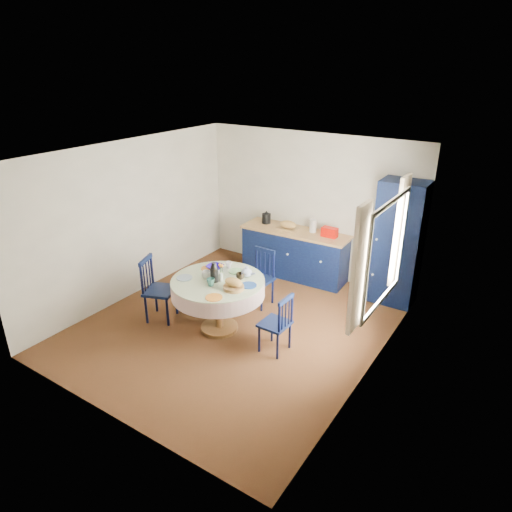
{
  "coord_description": "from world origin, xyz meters",
  "views": [
    {
      "loc": [
        3.4,
        -4.63,
        3.58
      ],
      "look_at": [
        0.23,
        0.2,
        1.09
      ],
      "focal_mm": 32.0,
      "sensor_mm": 36.0,
      "label": 1
    }
  ],
  "objects_px": {
    "dining_table": "(219,288)",
    "mug_c": "(240,276)",
    "chair_left": "(157,289)",
    "chair_far": "(260,277)",
    "mug_a": "(206,275)",
    "chair_right": "(277,323)",
    "pantry_cabinet": "(398,244)",
    "cobalt_bowl": "(215,267)",
    "mug_b": "(211,282)",
    "kitchen_counter": "(295,252)",
    "mug_d": "(229,265)"
  },
  "relations": [
    {
      "from": "chair_right",
      "to": "cobalt_bowl",
      "type": "bearing_deg",
      "value": -100.54
    },
    {
      "from": "chair_left",
      "to": "chair_right",
      "type": "bearing_deg",
      "value": -104.11
    },
    {
      "from": "chair_right",
      "to": "mug_a",
      "type": "relative_size",
      "value": 6.33
    },
    {
      "from": "pantry_cabinet",
      "to": "cobalt_bowl",
      "type": "bearing_deg",
      "value": -137.36
    },
    {
      "from": "pantry_cabinet",
      "to": "chair_left",
      "type": "height_order",
      "value": "pantry_cabinet"
    },
    {
      "from": "pantry_cabinet",
      "to": "mug_a",
      "type": "distance_m",
      "value": 2.98
    },
    {
      "from": "chair_right",
      "to": "mug_b",
      "type": "bearing_deg",
      "value": -77.23
    },
    {
      "from": "mug_c",
      "to": "pantry_cabinet",
      "type": "bearing_deg",
      "value": 52.42
    },
    {
      "from": "chair_far",
      "to": "mug_c",
      "type": "bearing_deg",
      "value": -75.81
    },
    {
      "from": "mug_c",
      "to": "cobalt_bowl",
      "type": "bearing_deg",
      "value": 171.93
    },
    {
      "from": "dining_table",
      "to": "mug_a",
      "type": "xyz_separation_m",
      "value": [
        -0.18,
        -0.04,
        0.18
      ]
    },
    {
      "from": "kitchen_counter",
      "to": "chair_right",
      "type": "xyz_separation_m",
      "value": [
        0.93,
        -2.17,
        -0.02
      ]
    },
    {
      "from": "kitchen_counter",
      "to": "mug_c",
      "type": "bearing_deg",
      "value": -86.17
    },
    {
      "from": "mug_b",
      "to": "chair_far",
      "type": "bearing_deg",
      "value": 87.8
    },
    {
      "from": "pantry_cabinet",
      "to": "dining_table",
      "type": "distance_m",
      "value": 2.85
    },
    {
      "from": "dining_table",
      "to": "mug_d",
      "type": "height_order",
      "value": "dining_table"
    },
    {
      "from": "pantry_cabinet",
      "to": "chair_right",
      "type": "distance_m",
      "value": 2.43
    },
    {
      "from": "pantry_cabinet",
      "to": "mug_d",
      "type": "relative_size",
      "value": 19.94
    },
    {
      "from": "dining_table",
      "to": "chair_far",
      "type": "distance_m",
      "value": 0.99
    },
    {
      "from": "kitchen_counter",
      "to": "mug_b",
      "type": "height_order",
      "value": "kitchen_counter"
    },
    {
      "from": "chair_left",
      "to": "chair_right",
      "type": "xyz_separation_m",
      "value": [
        1.91,
        0.24,
        -0.07
      ]
    },
    {
      "from": "kitchen_counter",
      "to": "dining_table",
      "type": "relative_size",
      "value": 1.5
    },
    {
      "from": "mug_b",
      "to": "mug_c",
      "type": "xyz_separation_m",
      "value": [
        0.21,
        0.38,
        -0.01
      ]
    },
    {
      "from": "chair_left",
      "to": "chair_far",
      "type": "xyz_separation_m",
      "value": [
        1.01,
        1.21,
        -0.04
      ]
    },
    {
      "from": "mug_c",
      "to": "chair_far",
      "type": "bearing_deg",
      "value": 102.42
    },
    {
      "from": "chair_far",
      "to": "mug_a",
      "type": "height_order",
      "value": "chair_far"
    },
    {
      "from": "chair_left",
      "to": "cobalt_bowl",
      "type": "bearing_deg",
      "value": -74.92
    },
    {
      "from": "dining_table",
      "to": "mug_a",
      "type": "relative_size",
      "value": 9.81
    },
    {
      "from": "kitchen_counter",
      "to": "mug_c",
      "type": "xyz_separation_m",
      "value": [
        0.21,
        -1.98,
        0.39
      ]
    },
    {
      "from": "chair_left",
      "to": "mug_a",
      "type": "height_order",
      "value": "chair_left"
    },
    {
      "from": "dining_table",
      "to": "mug_a",
      "type": "height_order",
      "value": "dining_table"
    },
    {
      "from": "kitchen_counter",
      "to": "chair_right",
      "type": "distance_m",
      "value": 2.37
    },
    {
      "from": "pantry_cabinet",
      "to": "kitchen_counter",
      "type": "bearing_deg",
      "value": -179.66
    },
    {
      "from": "mug_b",
      "to": "chair_right",
      "type": "bearing_deg",
      "value": 10.86
    },
    {
      "from": "mug_c",
      "to": "dining_table",
      "type": "bearing_deg",
      "value": -140.81
    },
    {
      "from": "dining_table",
      "to": "chair_left",
      "type": "xyz_separation_m",
      "value": [
        -0.95,
        -0.25,
        -0.17
      ]
    },
    {
      "from": "mug_c",
      "to": "chair_left",
      "type": "bearing_deg",
      "value": -159.68
    },
    {
      "from": "cobalt_bowl",
      "to": "dining_table",
      "type": "bearing_deg",
      "value": -45.09
    },
    {
      "from": "mug_c",
      "to": "cobalt_bowl",
      "type": "relative_size",
      "value": 0.48
    },
    {
      "from": "chair_left",
      "to": "mug_d",
      "type": "height_order",
      "value": "chair_left"
    },
    {
      "from": "chair_right",
      "to": "mug_c",
      "type": "height_order",
      "value": "mug_c"
    },
    {
      "from": "chair_right",
      "to": "cobalt_bowl",
      "type": "relative_size",
      "value": 3.5
    },
    {
      "from": "mug_c",
      "to": "mug_b",
      "type": "bearing_deg",
      "value": -119.56
    },
    {
      "from": "dining_table",
      "to": "mug_a",
      "type": "bearing_deg",
      "value": -167.69
    },
    {
      "from": "chair_left",
      "to": "mug_a",
      "type": "xyz_separation_m",
      "value": [
        0.77,
        0.21,
        0.35
      ]
    },
    {
      "from": "dining_table",
      "to": "mug_c",
      "type": "relative_size",
      "value": 11.2
    },
    {
      "from": "chair_far",
      "to": "mug_a",
      "type": "xyz_separation_m",
      "value": [
        -0.24,
        -1.0,
        0.38
      ]
    },
    {
      "from": "pantry_cabinet",
      "to": "chair_right",
      "type": "bearing_deg",
      "value": -111.44
    },
    {
      "from": "chair_right",
      "to": "cobalt_bowl",
      "type": "distance_m",
      "value": 1.31
    },
    {
      "from": "chair_left",
      "to": "mug_c",
      "type": "bearing_deg",
      "value": -90.95
    }
  ]
}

